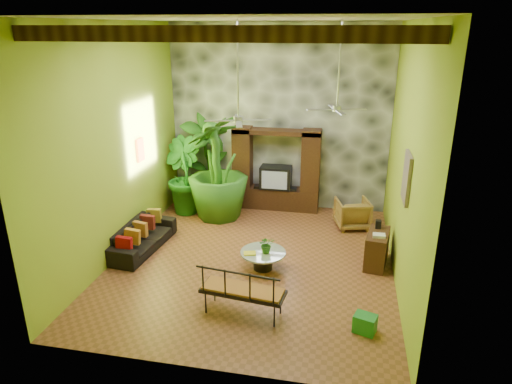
% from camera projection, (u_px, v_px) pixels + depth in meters
% --- Properties ---
extents(ground, '(7.00, 7.00, 0.00)m').
position_uv_depth(ground, '(253.00, 260.00, 10.11)').
color(ground, brown).
rests_on(ground, ground).
extents(ceiling, '(6.00, 7.00, 0.02)m').
position_uv_depth(ceiling, '(253.00, 19.00, 8.40)').
color(ceiling, silver).
rests_on(ceiling, back_wall).
extents(back_wall, '(6.00, 0.02, 5.00)m').
position_uv_depth(back_wall, '(279.00, 118.00, 12.48)').
color(back_wall, '#A0BC2A').
rests_on(back_wall, ground).
extents(left_wall, '(0.02, 7.00, 5.00)m').
position_uv_depth(left_wall, '(117.00, 143.00, 9.81)').
color(left_wall, '#A0BC2A').
rests_on(left_wall, ground).
extents(right_wall, '(0.02, 7.00, 5.00)m').
position_uv_depth(right_wall, '(407.00, 158.00, 8.70)').
color(right_wall, '#A0BC2A').
rests_on(right_wall, ground).
extents(stone_accent_wall, '(5.98, 0.10, 4.98)m').
position_uv_depth(stone_accent_wall, '(279.00, 119.00, 12.42)').
color(stone_accent_wall, '#313438').
rests_on(stone_accent_wall, ground).
extents(ceiling_beams, '(5.95, 5.36, 0.22)m').
position_uv_depth(ceiling_beams, '(253.00, 32.00, 8.47)').
color(ceiling_beams, '#372111').
rests_on(ceiling_beams, ceiling).
extents(entertainment_center, '(2.40, 0.55, 2.30)m').
position_uv_depth(entertainment_center, '(276.00, 175.00, 12.67)').
color(entertainment_center, black).
rests_on(entertainment_center, ground).
extents(ceiling_fan_front, '(1.28, 1.28, 1.86)m').
position_uv_depth(ceiling_fan_front, '(238.00, 109.00, 8.61)').
color(ceiling_fan_front, '#AFAFB3').
rests_on(ceiling_fan_front, ceiling).
extents(ceiling_fan_back, '(1.28, 1.28, 1.86)m').
position_uv_depth(ceiling_fan_back, '(337.00, 99.00, 9.76)').
color(ceiling_fan_back, '#AFAFB3').
rests_on(ceiling_fan_back, ceiling).
extents(wall_art_mask, '(0.06, 0.32, 0.55)m').
position_uv_depth(wall_art_mask, '(140.00, 150.00, 10.86)').
color(wall_art_mask, '#C27B16').
rests_on(wall_art_mask, left_wall).
extents(wall_art_painting, '(0.06, 0.70, 0.90)m').
position_uv_depth(wall_art_painting, '(407.00, 178.00, 8.23)').
color(wall_art_painting, '#26608D').
rests_on(wall_art_painting, right_wall).
extents(sofa, '(0.99, 2.13, 0.60)m').
position_uv_depth(sofa, '(141.00, 237.00, 10.51)').
color(sofa, black).
rests_on(sofa, ground).
extents(wicker_armchair, '(0.98, 1.00, 0.74)m').
position_uv_depth(wicker_armchair, '(352.00, 213.00, 11.65)').
color(wicker_armchair, olive).
rests_on(wicker_armchair, ground).
extents(tall_plant_a, '(1.71, 1.64, 2.69)m').
position_uv_depth(tall_plant_a, '(207.00, 158.00, 12.92)').
color(tall_plant_a, '#27631A').
rests_on(tall_plant_a, ground).
extents(tall_plant_b, '(1.47, 1.44, 2.09)m').
position_uv_depth(tall_plant_b, '(183.00, 176.00, 12.40)').
color(tall_plant_b, '#1A5F19').
rests_on(tall_plant_b, ground).
extents(tall_plant_c, '(2.05, 2.05, 2.82)m').
position_uv_depth(tall_plant_c, '(218.00, 167.00, 11.92)').
color(tall_plant_c, '#2C661A').
rests_on(tall_plant_c, ground).
extents(coffee_table, '(0.96, 0.96, 0.40)m').
position_uv_depth(coffee_table, '(263.00, 258.00, 9.66)').
color(coffee_table, black).
rests_on(coffee_table, ground).
extents(centerpiece_plant, '(0.41, 0.38, 0.37)m').
position_uv_depth(centerpiece_plant, '(267.00, 244.00, 9.52)').
color(centerpiece_plant, '#2C641A').
rests_on(centerpiece_plant, coffee_table).
extents(yellow_tray, '(0.29, 0.24, 0.03)m').
position_uv_depth(yellow_tray, '(250.00, 253.00, 9.51)').
color(yellow_tray, gold).
rests_on(yellow_tray, coffee_table).
extents(iron_bench, '(1.56, 0.73, 0.57)m').
position_uv_depth(iron_bench, '(242.00, 289.00, 7.98)').
color(iron_bench, black).
rests_on(iron_bench, ground).
extents(side_console, '(0.57, 1.00, 0.75)m').
position_uv_depth(side_console, '(377.00, 249.00, 9.79)').
color(side_console, '#371F11').
rests_on(side_console, ground).
extents(green_bin, '(0.43, 0.37, 0.32)m').
position_uv_depth(green_bin, '(365.00, 324.00, 7.68)').
color(green_bin, '#1E732D').
rests_on(green_bin, ground).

